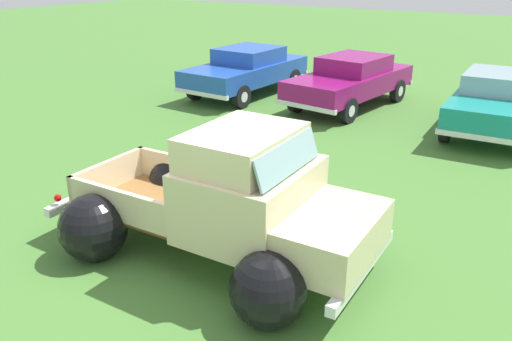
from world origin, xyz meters
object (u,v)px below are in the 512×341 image
at_px(show_car_0, 247,69).
at_px(show_car_2, 497,100).
at_px(show_car_1, 351,80).
at_px(vintage_pickup_truck, 234,211).

height_order(show_car_0, show_car_2, same).
bearing_deg(show_car_1, show_car_2, 93.15).
distance_m(vintage_pickup_truck, show_car_1, 8.76).
bearing_deg(show_car_0, show_car_1, 98.14).
height_order(vintage_pickup_truck, show_car_2, vintage_pickup_truck).
distance_m(show_car_0, show_car_1, 3.33).
bearing_deg(vintage_pickup_truck, show_car_2, 74.94).
height_order(vintage_pickup_truck, show_car_1, vintage_pickup_truck).
bearing_deg(show_car_2, show_car_1, -96.65).
bearing_deg(vintage_pickup_truck, show_car_0, 120.89).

